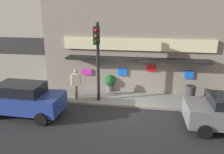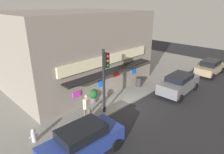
{
  "view_description": "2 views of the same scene",
  "coord_description": "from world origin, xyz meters",
  "views": [
    {
      "loc": [
        0.98,
        -11.87,
        5.56
      ],
      "look_at": [
        -1.09,
        1.1,
        1.42
      ],
      "focal_mm": 37.16,
      "sensor_mm": 36.0,
      "label": 1
    },
    {
      "loc": [
        -10.01,
        -8.27,
        7.36
      ],
      "look_at": [
        0.56,
        2.06,
        1.71
      ],
      "focal_mm": 31.18,
      "sensor_mm": 36.0,
      "label": 2
    }
  ],
  "objects": [
    {
      "name": "parked_car_tan",
      "position": [
        11.82,
        -1.84,
        0.82
      ],
      "size": [
        4.14,
        2.03,
        1.61
      ],
      "color": "#9E8966",
      "rests_on": "ground_plane"
    },
    {
      "name": "trash_can",
      "position": [
        3.56,
        1.53,
        0.55
      ],
      "size": [
        0.56,
        0.56,
        0.84
      ],
      "primitive_type": "cylinder",
      "color": "#2D2D2D",
      "rests_on": "sidewalk"
    },
    {
      "name": "pedestrian",
      "position": [
        -3.2,
        0.68,
        1.1
      ],
      "size": [
        0.62,
        0.56,
        1.76
      ],
      "color": "brown",
      "rests_on": "sidewalk"
    },
    {
      "name": "parked_car_grey",
      "position": [
        5.09,
        -1.58,
        0.86
      ],
      "size": [
        4.58,
        2.21,
        1.63
      ],
      "color": "slate",
      "rests_on": "ground_plane"
    },
    {
      "name": "potted_plant_by_window",
      "position": [
        -1.39,
        2.22,
        0.73
      ],
      "size": [
        0.74,
        0.74,
        1.07
      ],
      "color": "#59595B",
      "rests_on": "sidewalk"
    },
    {
      "name": "parked_car_blue",
      "position": [
        -5.38,
        -1.68,
        0.88
      ],
      "size": [
        4.35,
        2.12,
        1.71
      ],
      "color": "navy",
      "rests_on": "ground_plane"
    },
    {
      "name": "traffic_light",
      "position": [
        -1.8,
        0.41,
        3.03
      ],
      "size": [
        0.32,
        0.58,
        4.5
      ],
      "color": "black",
      "rests_on": "sidewalk"
    },
    {
      "name": "sidewalk",
      "position": [
        0.0,
        5.94,
        0.06
      ],
      "size": [
        34.28,
        11.88,
        0.13
      ],
      "primitive_type": "cube",
      "color": "gray",
      "rests_on": "ground_plane"
    },
    {
      "name": "corner_building",
      "position": [
        0.29,
        7.18,
        3.41
      ],
      "size": [
        12.06,
        10.81,
        6.56
      ],
      "color": "gray",
      "rests_on": "sidewalk"
    },
    {
      "name": "fire_hydrant",
      "position": [
        -6.7,
        1.02,
        0.52
      ],
      "size": [
        0.52,
        0.28,
        0.81
      ],
      "color": "#B2B2B7",
      "rests_on": "sidewalk"
    },
    {
      "name": "potted_plant_by_doorway",
      "position": [
        3.97,
        2.83,
        0.56
      ],
      "size": [
        0.56,
        0.56,
        0.84
      ],
      "color": "#59595B",
      "rests_on": "sidewalk"
    },
    {
      "name": "ground_plane",
      "position": [
        0.0,
        0.0,
        0.0
      ],
      "size": [
        51.42,
        51.42,
        0.0
      ],
      "primitive_type": "plane",
      "color": "#232326"
    }
  ]
}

